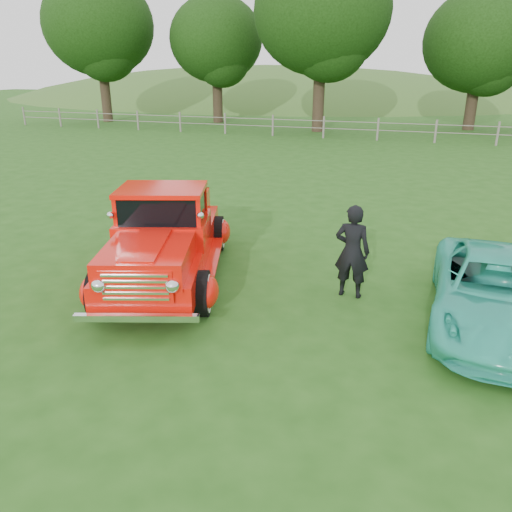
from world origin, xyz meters
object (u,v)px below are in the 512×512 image
(tree_far_west, at_px, (99,25))
(tree_mid_west, at_px, (216,40))
(red_pickup, at_px, (166,239))
(tree_near_west, at_px, (322,11))
(tree_near_east, at_px, (481,41))
(man, at_px, (352,251))
(teal_sedan, at_px, (498,292))

(tree_far_west, height_order, tree_mid_west, tree_far_west)
(red_pickup, bearing_deg, tree_far_west, 108.19)
(tree_mid_west, relative_size, tree_near_west, 0.81)
(tree_near_east, bearing_deg, tree_near_west, -156.04)
(red_pickup, bearing_deg, man, -12.44)
(tree_near_west, distance_m, teal_sedan, 25.86)
(tree_near_west, relative_size, red_pickup, 1.97)
(tree_mid_west, relative_size, tree_near_east, 1.02)
(tree_near_west, bearing_deg, teal_sedan, -71.46)
(tree_near_west, xyz_separation_m, man, (5.69, -23.43, -5.97))
(tree_mid_west, bearing_deg, red_pickup, -68.99)
(tree_far_west, distance_m, tree_mid_west, 8.30)
(man, bearing_deg, tree_mid_west, -60.13)
(tree_near_west, height_order, teal_sedan, tree_near_west)
(red_pickup, relative_size, man, 3.20)
(man, bearing_deg, teal_sedan, 173.48)
(tree_far_west, relative_size, teal_sedan, 2.44)
(tree_far_west, xyz_separation_m, red_pickup, (18.28, -24.78, -5.69))
(tree_mid_west, height_order, tree_near_west, tree_near_west)
(tree_far_west, height_order, tree_near_east, tree_far_west)
(teal_sedan, height_order, man, man)
(man, bearing_deg, red_pickup, 8.28)
(teal_sedan, relative_size, man, 2.46)
(teal_sedan, distance_m, man, 2.33)
(tree_near_east, relative_size, man, 5.05)
(tree_near_east, height_order, teal_sedan, tree_near_east)
(red_pickup, bearing_deg, tree_near_west, 77.26)
(man, bearing_deg, tree_far_west, -45.91)
(tree_near_west, height_order, tree_near_east, tree_near_west)
(tree_mid_west, distance_m, tree_near_west, 8.63)
(tree_near_west, relative_size, man, 6.31)
(tree_far_west, relative_size, tree_mid_west, 1.17)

